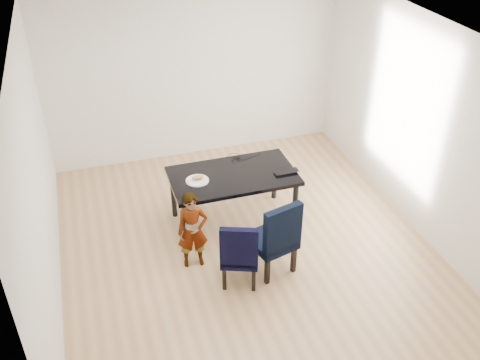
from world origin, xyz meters
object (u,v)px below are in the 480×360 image
object	(u,v)px
plate	(197,181)
dining_table	(233,199)
child	(193,231)
chair_left	(240,250)
chair_right	(272,235)
laptop	(285,170)

from	to	relation	value
plate	dining_table	bearing A→B (deg)	2.13
dining_table	child	xyz separation A→B (m)	(-0.69, -0.65, 0.12)
dining_table	plate	distance (m)	0.61
chair_left	chair_right	xyz separation A→B (m)	(0.41, 0.08, 0.06)
chair_right	child	size ratio (longest dim) A/B	1.00
dining_table	chair_left	bearing A→B (deg)	-102.90
dining_table	plate	xyz separation A→B (m)	(-0.47, -0.02, 0.38)
laptop	dining_table	bearing A→B (deg)	-10.63
dining_table	laptop	world-z (taller)	laptop
plate	chair_right	bearing A→B (deg)	-57.24
chair_right	dining_table	bearing A→B (deg)	84.40
chair_left	laptop	world-z (taller)	chair_left
child	laptop	world-z (taller)	child
plate	laptop	size ratio (longest dim) A/B	0.90
dining_table	plate	bearing A→B (deg)	-177.87
laptop	chair_right	bearing A→B (deg)	59.78
chair_left	plate	bearing A→B (deg)	122.57
chair_right	plate	bearing A→B (deg)	107.93
child	plate	xyz separation A→B (m)	(0.22, 0.63, 0.26)
plate	laptop	distance (m)	1.14
chair_right	child	world-z (taller)	chair_right
dining_table	chair_right	world-z (taller)	chair_right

